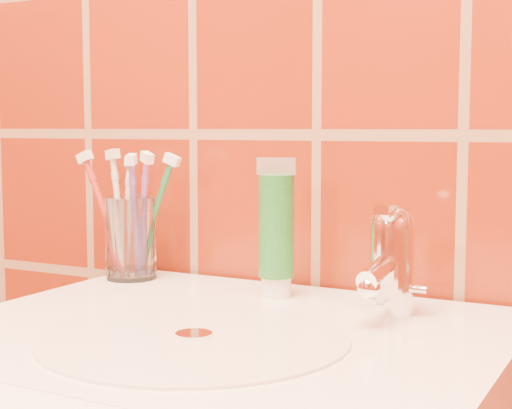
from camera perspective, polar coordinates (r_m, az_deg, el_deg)
The scene contains 9 objects.
glass_tumbler at distance 1.06m, azimuth -9.11°, elevation -2.42°, with size 0.07×0.07×0.11m, color white.
toothpaste_tube at distance 0.93m, azimuth 1.49°, elevation -2.03°, with size 0.05×0.04×0.17m.
faucet at distance 0.85m, azimuth 9.77°, elevation -3.74°, with size 0.05×0.11×0.12m.
toothbrush_0 at distance 1.08m, azimuth -9.37°, elevation -0.95°, with size 0.05×0.07×0.17m, color silver, non-canonical shape.
toothbrush_1 at distance 1.04m, azimuth -7.49°, elevation -0.94°, with size 0.08×0.03×0.17m, color #1D7039, non-canonical shape.
toothbrush_2 at distance 1.04m, azimuth -8.81°, elevation -0.97°, with size 0.03×0.05×0.17m, color #714798, non-canonical shape.
toothbrush_3 at distance 1.04m, azimuth -8.28°, elevation -0.89°, with size 0.06×0.04×0.18m, color #7E4798, non-canonical shape.
toothbrush_4 at distance 1.07m, azimuth -10.88°, elevation -0.80°, with size 0.09×0.03×0.18m, color #A92A24, non-canonical shape.
toothbrush_5 at distance 1.06m, azimuth -9.94°, elevation -0.73°, with size 0.05×0.03×0.18m, color silver, non-canonical shape.
Camera 1 is at (0.39, 0.29, 1.05)m, focal length 55.00 mm.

